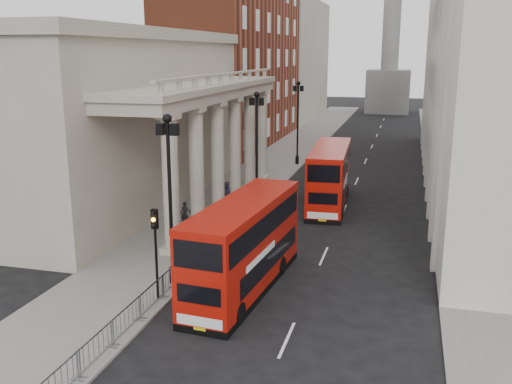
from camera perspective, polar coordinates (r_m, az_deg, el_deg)
ground at (r=25.34m, az=-10.62°, el=-12.64°), size 260.00×260.00×0.00m
sidewalk_west at (r=53.21m, az=0.35°, el=1.71°), size 6.00×140.00×0.12m
sidewalk_east at (r=51.66m, az=18.35°, el=0.63°), size 3.00×140.00×0.12m
kerb at (r=52.56m, az=3.46°, el=1.55°), size 0.20×140.00×0.14m
portico_building at (r=43.87m, az=-13.31°, el=6.63°), size 9.00×28.00×12.00m
brick_building at (r=71.40m, az=-1.86°, el=13.62°), size 9.00×32.00×22.00m
west_building_far at (r=102.46m, az=3.48°, el=13.09°), size 9.00×30.00×20.00m
east_building at (r=52.68m, az=22.08°, el=14.24°), size 8.00×55.00×25.00m
monument_column at (r=112.52m, az=13.41°, el=15.86°), size 8.00×8.00×54.20m
lamp_post_south at (r=27.35m, az=-8.62°, el=0.37°), size 1.05×0.44×8.32m
lamp_post_mid at (r=42.23m, az=0.07°, el=5.24°), size 1.05×0.44×8.32m
lamp_post_north at (r=57.71m, az=4.21°, el=7.50°), size 1.05×0.44×8.32m
traffic_light at (r=26.03m, az=-10.05°, el=-4.50°), size 0.28×0.33×4.30m
crowd_barriers at (r=27.03m, az=-9.32°, el=-9.29°), size 0.50×18.75×1.10m
bus_near at (r=27.29m, az=-1.20°, el=-5.23°), size 3.29×10.32×4.38m
bus_far at (r=42.68m, az=7.38°, el=1.68°), size 3.02×10.39×4.44m
pedestrian_a at (r=37.66m, az=-7.14°, el=-2.17°), size 0.59×0.41×1.56m
pedestrian_b at (r=37.62m, az=-6.28°, el=-2.19°), size 0.87×0.75×1.54m
pedestrian_c at (r=41.79m, az=-3.02°, el=-0.23°), size 1.04×0.78×1.92m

